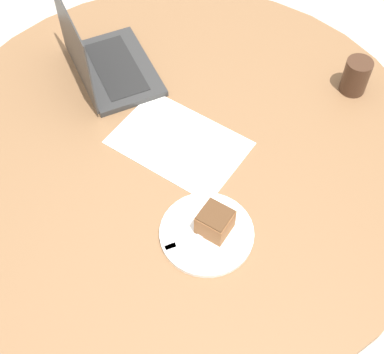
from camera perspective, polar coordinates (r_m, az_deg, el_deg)
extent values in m
plane|color=#B7AD9E|center=(2.05, -0.98, -9.36)|extent=(12.00, 12.00, 0.00)
cylinder|color=brown|center=(2.04, -0.98, -9.24)|extent=(0.57, 0.57, 0.02)
cylinder|color=brown|center=(1.73, -1.15, -4.13)|extent=(0.14, 0.14, 0.69)
cylinder|color=brown|center=(1.43, -1.38, 3.25)|extent=(1.34, 1.34, 0.03)
cube|color=white|center=(1.42, -1.47, 3.57)|extent=(0.36, 0.25, 0.00)
cylinder|color=white|center=(1.26, 1.58, -6.01)|extent=(0.22, 0.22, 0.01)
cube|color=brown|center=(1.24, 2.46, -4.84)|extent=(0.08, 0.08, 0.06)
cube|color=#4D311C|center=(1.21, 2.52, -4.05)|extent=(0.07, 0.07, 0.00)
cube|color=silver|center=(1.25, 0.78, -6.32)|extent=(0.09, 0.15, 0.00)
cube|color=silver|center=(1.24, -2.35, -7.45)|extent=(0.04, 0.04, 0.00)
cylinder|color=#3D2619|center=(1.59, 17.08, 10.25)|extent=(0.07, 0.07, 0.10)
cube|color=#2D2D2D|center=(1.61, -8.06, 11.29)|extent=(0.36, 0.32, 0.02)
cube|color=black|center=(1.61, -8.10, 11.54)|extent=(0.28, 0.22, 0.00)
cube|color=#2D2D2D|center=(1.51, -12.52, 13.49)|extent=(0.27, 0.14, 0.24)
cube|color=black|center=(1.51, -12.37, 13.54)|extent=(0.26, 0.13, 0.22)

